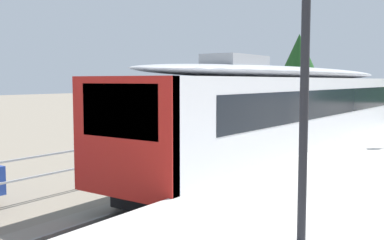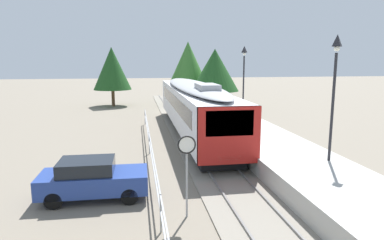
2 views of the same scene
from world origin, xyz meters
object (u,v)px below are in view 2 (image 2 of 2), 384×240
at_px(platform_lamp_mid_platform, 335,74).
at_px(parked_hatchback_blue, 93,179).
at_px(commuter_train, 194,104).
at_px(platform_lamp_far_end, 244,68).
at_px(speed_limit_sign, 187,156).

distance_m(platform_lamp_mid_platform, parked_hatchback_blue, 10.64).
distance_m(commuter_train, platform_lamp_mid_platform, 11.36).
bearing_deg(platform_lamp_far_end, commuter_train, -153.97).
bearing_deg(platform_lamp_mid_platform, speed_limit_sign, -158.99).
relative_size(platform_lamp_far_end, speed_limit_sign, 1.91).
height_order(platform_lamp_mid_platform, platform_lamp_far_end, same).
height_order(platform_lamp_far_end, parked_hatchback_blue, platform_lamp_far_end).
bearing_deg(commuter_train, speed_limit_sign, -100.48).
distance_m(platform_lamp_far_end, speed_limit_sign, 16.46).
xyz_separation_m(commuter_train, platform_lamp_mid_platform, (4.26, -10.23, 2.48)).
bearing_deg(commuter_train, platform_lamp_far_end, 26.03).
xyz_separation_m(platform_lamp_far_end, speed_limit_sign, (-6.63, -14.86, -2.50)).
bearing_deg(speed_limit_sign, parked_hatchback_blue, 147.28).
relative_size(platform_lamp_far_end, parked_hatchback_blue, 1.33).
bearing_deg(parked_hatchback_blue, commuter_train, 62.05).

